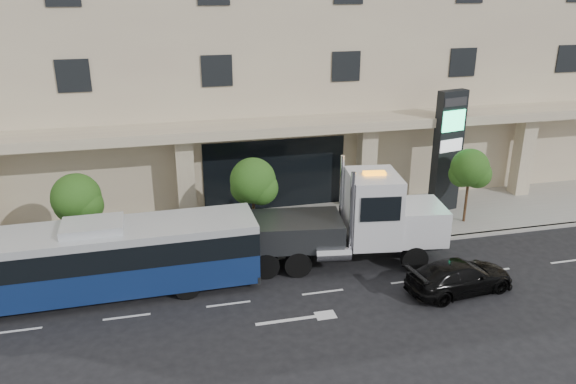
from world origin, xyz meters
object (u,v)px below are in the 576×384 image
Objects in this scene: city_bus at (97,259)px; tow_truck at (351,223)px; black_sedan at (460,276)px; signage_pylon at (448,151)px.

city_bus is 11.13m from tow_truck.
signage_pylon reaches higher than black_sedan.
city_bus is 1.23× the size of tow_truck.
signage_pylon reaches higher than tow_truck.
city_bus reaches higher than black_sedan.
tow_truck is (11.12, 0.40, 0.30)m from city_bus.
city_bus is 15.08m from black_sedan.
black_sedan is 9.36m from signage_pylon.
tow_truck is 5.24m from black_sedan.
black_sedan is 0.70× the size of signage_pylon.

